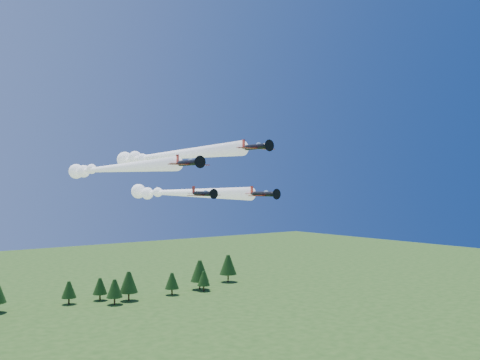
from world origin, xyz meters
TOP-DOWN VIEW (x-y plane):
  - plane_lead at (-0.84, 21.21)m, footprint 6.61×55.01m
  - plane_left at (-7.39, 33.40)m, footprint 7.35×61.71m
  - plane_right at (7.56, 29.69)m, footprint 6.95×53.90m
  - plane_slot at (-0.52, 6.92)m, footprint 6.66×7.29m
  - treeline at (4.91, 109.50)m, footprint 175.64×20.97m

SIDE VIEW (x-z plane):
  - treeline at x=4.91m, z-range 0.89..12.85m
  - plane_right at x=7.56m, z-range 38.93..42.63m
  - plane_slot at x=-0.52m, z-range 39.64..42.00m
  - plane_left at x=-7.39m, z-range 44.24..47.94m
  - plane_lead at x=-0.84m, z-range 46.69..50.39m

